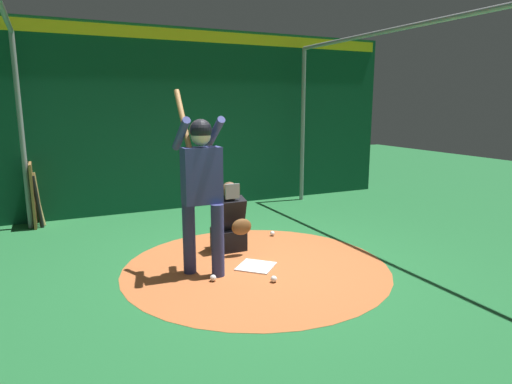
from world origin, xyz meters
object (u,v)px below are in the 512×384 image
home_plate (256,266)px  baseball_1 (272,233)px  bat_rack (35,196)px  batter (201,181)px  baseball_2 (213,278)px  baseball_0 (274,279)px  catcher (230,224)px

home_plate → baseball_1: (-1.08, 0.79, 0.03)m
bat_rack → baseball_1: bearing=55.2°
batter → baseball_2: size_ratio=29.16×
batter → baseball_0: (0.59, 0.64, -1.07)m
batter → bat_rack: batter is taller
home_plate → baseball_2: baseball_2 is taller
catcher → baseball_0: (1.27, 0.02, -0.33)m
bat_rack → baseball_0: 4.60m
baseball_2 → baseball_1: bearing=132.0°
baseball_1 → baseball_2: same height
batter → catcher: bearing=137.9°
baseball_0 → home_plate: bearing=177.3°
home_plate → baseball_1: baseball_1 is taller
batter → baseball_1: bearing=125.1°
batter → baseball_0: batter is taller
home_plate → baseball_0: (0.53, -0.02, 0.03)m
catcher → bat_rack: (-2.60, -2.43, 0.11)m
catcher → baseball_2: catcher is taller
catcher → baseball_1: catcher is taller
baseball_0 → baseball_2: (-0.32, -0.61, 0.00)m
baseball_0 → baseball_1: (-1.61, 0.81, 0.00)m
catcher → baseball_0: size_ratio=12.95×
baseball_1 → home_plate: bearing=-36.1°
baseball_0 → bat_rack: bearing=-147.7°
baseball_0 → baseball_2: bearing=-117.8°
baseball_2 → batter: bearing=-174.6°
catcher → baseball_1: 0.95m
home_plate → batter: 1.29m
catcher → baseball_0: 1.32m
bat_rack → baseball_2: size_ratio=14.20×
home_plate → batter: bearing=-95.6°
batter → baseball_0: 1.38m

